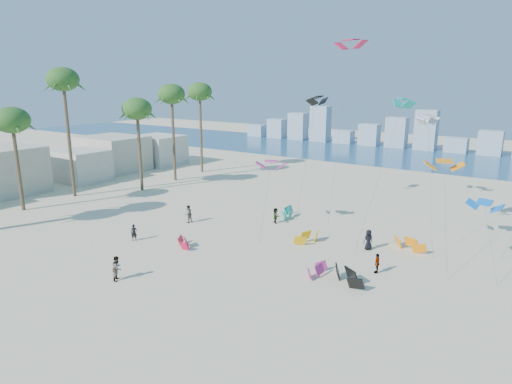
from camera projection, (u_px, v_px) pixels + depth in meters
The scene contains 10 objects.
ground at pixel (83, 299), 29.23m from camera, with size 220.00×220.00×0.00m, color beige.
ocean at pixel (404, 155), 86.77m from camera, with size 220.00×220.00×0.00m, color navy.
kitesurfer_near at pixel (134, 233), 39.90m from camera, with size 0.56×0.37×1.53m, color black.
kitesurfer_mid at pixel (117, 268), 31.92m from camera, with size 0.89×0.69×1.83m, color gray.
kitesurfers_far at pixel (335, 236), 38.70m from camera, with size 31.50×7.13×1.82m.
grounded_kites at pixel (320, 244), 37.88m from camera, with size 19.48×15.54×1.02m.
flying_kites at pixel (381, 112), 39.95m from camera, with size 26.13×15.88×18.59m.
palm_row at pixel (80, 102), 51.51m from camera, with size 8.41×44.80×15.82m.
beachfront_buildings at pixel (67, 163), 63.74m from camera, with size 11.50×43.00×6.00m.
distant_skyline at pixel (413, 134), 94.67m from camera, with size 85.00×3.00×8.40m.
Camera 1 is at (24.59, -15.39, 14.05)m, focal length 30.82 mm.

